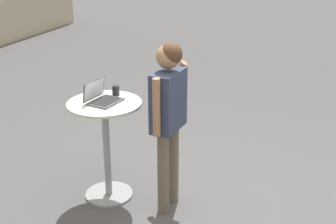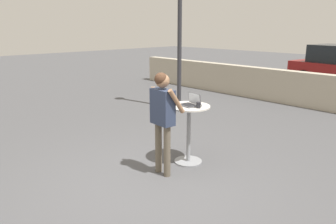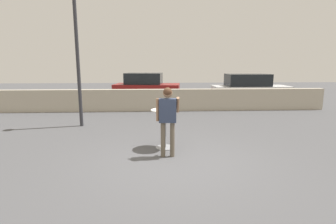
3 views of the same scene
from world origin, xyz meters
TOP-DOWN VIEW (x-y plane):
  - ground_plane at (0.00, 0.00)m, footprint 50.00×50.00m
  - pavement_kerb at (0.00, 6.63)m, footprint 15.33×0.35m
  - cafe_table at (-0.21, 1.04)m, footprint 0.72×0.72m
  - laptop at (-0.20, 1.07)m, footprint 0.35×0.31m
  - coffee_mug at (0.01, 1.03)m, footprint 0.11×0.07m
  - standing_person at (-0.17, 0.39)m, footprint 0.56×0.35m
  - parked_car_near_street at (-0.95, 10.60)m, footprint 4.16×2.35m
  - parked_car_further_down at (5.13, 9.46)m, footprint 4.41×1.82m
  - street_lamp at (-3.09, 3.71)m, footprint 0.32×0.32m

SIDE VIEW (x-z plane):
  - ground_plane at x=0.00m, z-range 0.00..0.00m
  - pavement_kerb at x=0.00m, z-range 0.00..1.03m
  - cafe_table at x=-0.21m, z-range 0.15..1.18m
  - parked_car_further_down at x=5.13m, z-range 0.00..1.62m
  - parked_car_near_street at x=-0.95m, z-range 0.00..1.65m
  - standing_person at x=-0.17m, z-range 0.23..1.90m
  - laptop at x=-0.20m, z-range 0.97..1.18m
  - coffee_mug at x=0.01m, z-range 1.03..1.14m
  - street_lamp at x=-3.09m, z-range 0.66..5.63m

